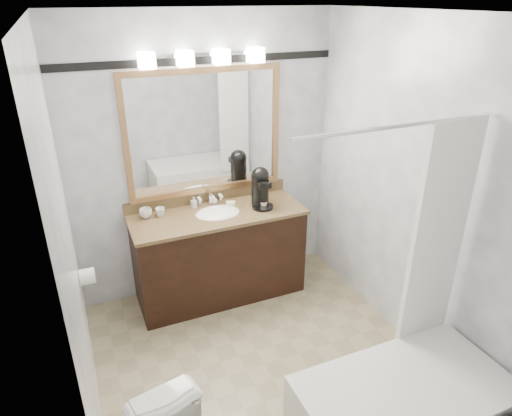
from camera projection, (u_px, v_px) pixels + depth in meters
The scene contains 13 objects.
room at pixel (266, 220), 2.98m from camera, with size 2.42×2.62×2.52m.
vanity at pixel (219, 253), 4.17m from camera, with size 1.53×0.58×0.97m.
mirror at pixel (205, 133), 3.94m from camera, with size 1.40×0.04×1.10m.
vanity_light_bar at pixel (203, 57), 3.63m from camera, with size 1.02×0.14×0.12m.
accent_stripe at pixel (201, 60), 3.70m from camera, with size 2.40×0.01×0.06m, color black.
bathtub at pixel (404, 402), 2.84m from camera, with size 1.30×0.75×1.96m.
tp_roll at pixel (87, 276), 3.36m from camera, with size 0.12×0.12×0.11m, color white.
coffee_maker at pixel (261, 186), 4.05m from camera, with size 0.19×0.24×0.37m.
cup_left at pixel (146, 213), 3.89m from camera, with size 0.11×0.11×0.08m, color white.
cup_right at pixel (160, 212), 3.92m from camera, with size 0.08×0.08×0.07m, color white.
soap_bottle_a at pixel (194, 202), 4.08m from camera, with size 0.04×0.04×0.10m, color white.
soap_bottle_b at pixel (214, 200), 4.15m from camera, with size 0.06×0.06×0.08m, color white.
soap_bar at pixel (231, 203), 4.15m from camera, with size 0.08×0.05×0.03m, color beige.
Camera 1 is at (-1.11, -2.42, 2.58)m, focal length 32.00 mm.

